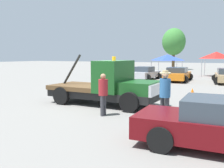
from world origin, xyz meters
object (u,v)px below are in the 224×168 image
(tow_truck, at_px, (109,86))
(canopy_tent_blue, at_px, (167,57))
(person_near_truck, at_px, (165,91))
(tree_center, at_px, (174,42))
(parked_car_teal, at_px, (109,72))
(traffic_cone, at_px, (192,93))
(parked_car_orange, at_px, (177,74))
(person_at_hood, at_px, (103,91))
(parked_car_silver, at_px, (145,73))
(canopy_tent_red, at_px, (216,55))

(tow_truck, height_order, canopy_tent_blue, canopy_tent_blue)
(person_near_truck, height_order, tree_center, tree_center)
(tow_truck, bearing_deg, person_near_truck, -26.74)
(canopy_tent_blue, bearing_deg, person_near_truck, -75.40)
(parked_car_teal, bearing_deg, tow_truck, -151.59)
(parked_car_teal, height_order, traffic_cone, parked_car_teal)
(person_near_truck, xyz_separation_m, canopy_tent_blue, (-5.61, 21.53, 1.11))
(traffic_cone, bearing_deg, parked_car_orange, 107.73)
(tow_truck, xyz_separation_m, person_at_hood, (0.83, -2.10, 0.05))
(person_at_hood, distance_m, parked_car_silver, 15.96)
(canopy_tent_red, bearing_deg, parked_car_orange, -110.00)
(canopy_tent_red, bearing_deg, parked_car_silver, -129.12)
(parked_car_teal, height_order, canopy_tent_red, canopy_tent_red)
(parked_car_teal, height_order, tree_center, tree_center)
(canopy_tent_blue, xyz_separation_m, tree_center, (-2.55, 13.91, 2.65))
(parked_car_silver, bearing_deg, parked_car_orange, -87.54)
(person_near_truck, height_order, parked_car_teal, person_near_truck)
(parked_car_orange, distance_m, canopy_tent_red, 8.32)
(person_at_hood, bearing_deg, person_near_truck, 1.64)
(person_at_hood, distance_m, canopy_tent_red, 23.22)
(parked_car_silver, relative_size, parked_car_orange, 0.92)
(parked_car_teal, bearing_deg, traffic_cone, -131.45)
(tow_truck, relative_size, person_at_hood, 3.31)
(canopy_tent_red, xyz_separation_m, traffic_cone, (0.12, -16.67, -2.24))
(tow_truck, relative_size, canopy_tent_red, 1.95)
(person_at_hood, relative_size, parked_car_teal, 0.38)
(canopy_tent_red, bearing_deg, person_at_hood, -95.81)
(parked_car_orange, relative_size, canopy_tent_red, 1.62)
(tow_truck, distance_m, person_at_hood, 2.26)
(person_at_hood, relative_size, parked_car_orange, 0.36)
(person_at_hood, relative_size, canopy_tent_blue, 0.55)
(person_near_truck, relative_size, traffic_cone, 3.44)
(person_near_truck, distance_m, canopy_tent_red, 22.72)
(parked_car_teal, distance_m, parked_car_silver, 4.34)
(parked_car_silver, bearing_deg, tree_center, 9.20)
(parked_car_teal, distance_m, canopy_tent_blue, 7.90)
(parked_car_teal, bearing_deg, parked_car_orange, -93.18)
(tree_center, bearing_deg, person_at_hood, -80.93)
(person_near_truck, xyz_separation_m, canopy_tent_red, (-0.09, 22.67, 1.38))
(parked_car_silver, height_order, parked_car_orange, same)
(canopy_tent_red, height_order, tree_center, tree_center)
(person_near_truck, bearing_deg, parked_car_orange, -144.54)
(tow_truck, bearing_deg, traffic_cone, 53.56)
(parked_car_teal, xyz_separation_m, canopy_tent_red, (10.45, 7.11, 1.85))
(person_near_truck, distance_m, canopy_tent_blue, 22.27)
(canopy_tent_red, bearing_deg, traffic_cone, -89.60)
(canopy_tent_red, distance_m, tree_center, 15.28)
(parked_car_teal, height_order, parked_car_silver, same)
(parked_car_orange, bearing_deg, tree_center, 12.38)
(person_near_truck, xyz_separation_m, parked_car_orange, (-2.87, 15.05, -0.47))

